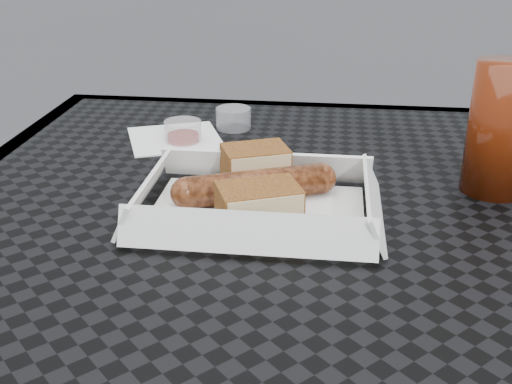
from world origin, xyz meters
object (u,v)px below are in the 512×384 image
patio_table (290,268)px  food_tray (257,213)px  bratwurst (255,185)px  drink_glass (501,129)px

patio_table → food_tray: 0.09m
bratwurst → drink_glass: size_ratio=1.17×
food_tray → bratwurst: size_ratio=1.28×
bratwurst → drink_glass: drink_glass is taller
patio_table → drink_glass: size_ratio=5.47×
drink_glass → bratwurst: bearing=-165.5°
patio_table → bratwurst: 0.10m
patio_table → food_tray: size_ratio=3.64×
food_tray → drink_glass: (0.25, 0.09, 0.07)m
patio_table → bratwurst: (-0.04, 0.00, 0.10)m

